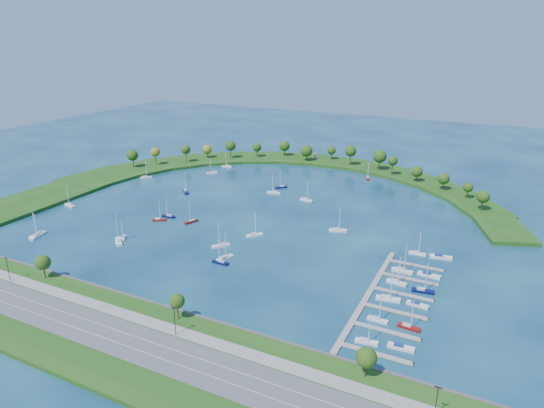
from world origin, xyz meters
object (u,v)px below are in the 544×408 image
at_px(moored_boat_10, 338,230).
at_px(docked_boat_10, 417,253).
at_px(moored_boat_0, 281,187).
at_px(docked_boat_11, 441,257).
at_px(moored_boat_6, 70,205).
at_px(moored_boat_11, 227,166).
at_px(docked_boat_3, 409,326).
at_px(docked_boat_5, 417,304).
at_px(moored_boat_20, 146,177).
at_px(docked_boat_0, 366,341).
at_px(moored_boat_8, 37,236).
at_px(docked_boat_4, 388,298).
at_px(docked_boat_7, 423,290).
at_px(docked_boat_1, 401,347).
at_px(moored_boat_3, 38,234).
at_px(docked_boat_6, 396,282).
at_px(moored_boat_4, 254,234).
at_px(moored_boat_1, 123,237).
at_px(moored_boat_9, 274,192).
at_px(moored_boat_13, 168,216).
at_px(moored_boat_5, 221,262).
at_px(harbor_tower, 315,156).
at_px(moored_boat_15, 221,245).
at_px(moored_boat_19, 191,221).
at_px(moored_boat_2, 368,177).
at_px(moored_boat_17, 225,258).
at_px(docked_boat_2, 377,319).
at_px(moored_boat_18, 306,199).
at_px(moored_boat_12, 212,172).
at_px(docked_boat_8, 402,270).
at_px(docked_boat_9, 429,275).
at_px(dock_system, 387,300).
at_px(moored_boat_16, 186,191).
at_px(moored_boat_7, 159,219).

relative_size(moored_boat_10, docked_boat_10, 1.18).
xyz_separation_m(moored_boat_0, docked_boat_11, (106.03, -60.30, -0.18)).
relative_size(moored_boat_6, moored_boat_11, 1.17).
xyz_separation_m(moored_boat_0, moored_boat_10, (55.60, -51.65, 0.04)).
bearing_deg(docked_boat_3, docked_boat_5, 93.70).
relative_size(moored_boat_20, docked_boat_0, 1.04).
distance_m(moored_boat_8, docked_boat_4, 167.34).
bearing_deg(docked_boat_7, docked_boat_0, -112.83).
bearing_deg(docked_boat_5, moored_boat_8, -167.59).
xyz_separation_m(docked_boat_1, docked_boat_10, (-8.05, 71.50, 0.25)).
distance_m(moored_boat_3, docked_boat_6, 170.23).
relative_size(moored_boat_4, docked_boat_6, 1.04).
height_order(moored_boat_1, moored_boat_8, moored_boat_8).
height_order(moored_boat_9, moored_boat_13, moored_boat_9).
height_order(moored_boat_8, docked_boat_4, docked_boat_4).
bearing_deg(docked_boat_0, moored_boat_5, 150.77).
height_order(harbor_tower, moored_boat_15, moored_boat_15).
height_order(moored_boat_5, moored_boat_20, moored_boat_20).
bearing_deg(moored_boat_19, moored_boat_2, 173.99).
bearing_deg(docked_boat_7, moored_boat_17, 178.36).
bearing_deg(docked_boat_2, moored_boat_0, 129.82).
xyz_separation_m(moored_boat_18, docked_boat_2, (69.78, -104.83, -0.03)).
xyz_separation_m(moored_boat_12, moored_boat_18, (82.10, -24.38, 0.01)).
distance_m(moored_boat_1, moored_boat_5, 55.79).
relative_size(moored_boat_10, docked_boat_0, 1.19).
xyz_separation_m(moored_boat_18, moored_boat_19, (-40.78, -58.50, -0.00)).
relative_size(moored_boat_15, docked_boat_2, 1.17).
distance_m(moored_boat_3, docked_boat_2, 167.52).
height_order(moored_boat_20, docked_boat_8, docked_boat_8).
height_order(moored_boat_3, docked_boat_9, moored_boat_3).
bearing_deg(moored_boat_3, docked_boat_0, 85.01).
height_order(moored_boat_13, docked_boat_3, moored_boat_13).
distance_m(moored_boat_20, docked_boat_8, 195.40).
relative_size(harbor_tower, moored_boat_9, 0.38).
height_order(moored_boat_19, docked_boat_10, moored_boat_19).
relative_size(docked_boat_5, docked_boat_6, 0.69).
xyz_separation_m(moored_boat_2, moored_boat_18, (-20.00, -60.75, 0.00)).
xyz_separation_m(moored_boat_0, docked_boat_5, (104.16, -104.65, -0.30)).
relative_size(dock_system, moored_boat_15, 6.62).
distance_m(moored_boat_18, docked_boat_0, 137.56).
relative_size(moored_boat_5, docked_boat_0, 1.02).
distance_m(moored_boat_16, docked_boat_3, 175.51).
relative_size(moored_boat_18, docked_boat_4, 0.90).
height_order(moored_boat_4, moored_boat_18, moored_boat_4).
bearing_deg(moored_boat_12, moored_boat_7, 64.84).
bearing_deg(moored_boat_7, docked_boat_10, -24.51).
xyz_separation_m(dock_system, docked_boat_2, (0.24, -14.85, 0.52)).
bearing_deg(docked_boat_4, moored_boat_13, 156.57).
relative_size(moored_boat_19, docked_boat_1, 1.37).
height_order(docked_boat_2, docked_boat_11, docked_boat_2).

